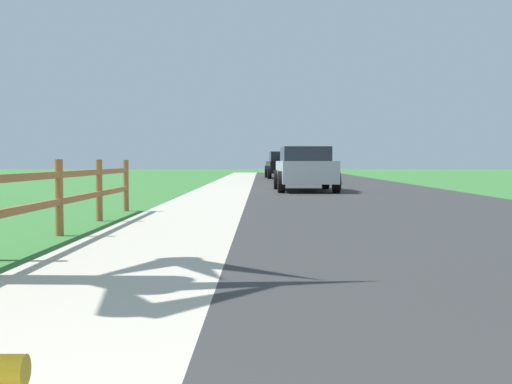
% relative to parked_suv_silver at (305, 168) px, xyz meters
% --- Properties ---
extents(ground_plane, '(120.00, 120.00, 0.00)m').
position_rel_parked_suv_silver_xyz_m(ground_plane, '(-1.87, 2.06, -0.78)').
color(ground_plane, '#387534').
extents(road_asphalt, '(7.00, 66.00, 0.01)m').
position_rel_parked_suv_silver_xyz_m(road_asphalt, '(1.63, 4.06, -0.78)').
color(road_asphalt, '#323232').
rests_on(road_asphalt, ground).
extents(curb_concrete, '(6.00, 66.00, 0.01)m').
position_rel_parked_suv_silver_xyz_m(curb_concrete, '(-4.87, 4.06, -0.78)').
color(curb_concrete, '#BCB4A1').
rests_on(curb_concrete, ground).
extents(grass_verge, '(5.00, 66.00, 0.00)m').
position_rel_parked_suv_silver_xyz_m(grass_verge, '(-6.37, 4.06, -0.78)').
color(grass_verge, '#387534').
rests_on(grass_verge, ground).
extents(parked_suv_silver, '(2.09, 4.67, 1.51)m').
position_rel_parked_suv_silver_xyz_m(parked_suv_silver, '(0.00, 0.00, 0.00)').
color(parked_suv_silver, '#B7BABF').
rests_on(parked_suv_silver, ground).
extents(parked_car_red, '(2.21, 4.59, 1.41)m').
position_rel_parked_suv_silver_xyz_m(parked_car_red, '(0.53, 9.31, -0.05)').
color(parked_car_red, maroon).
rests_on(parked_car_red, ground).
extents(parked_car_black, '(2.23, 4.96, 1.58)m').
position_rel_parked_suv_silver_xyz_m(parked_car_black, '(-0.16, 17.18, 0.00)').
color(parked_car_black, black).
rests_on(parked_car_black, ground).
extents(parked_car_blue, '(2.21, 4.57, 1.40)m').
position_rel_parked_suv_silver_xyz_m(parked_car_blue, '(0.59, 25.47, -0.06)').
color(parked_car_blue, navy).
rests_on(parked_car_blue, ground).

